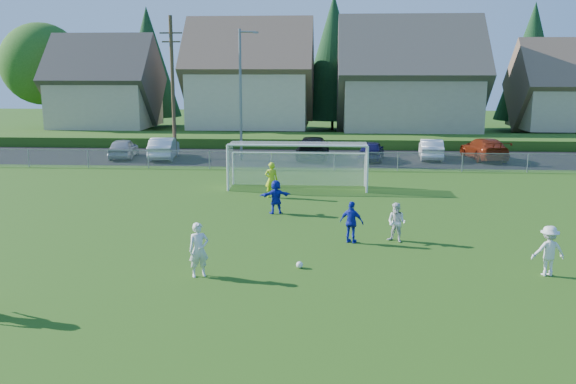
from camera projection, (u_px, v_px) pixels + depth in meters
name	position (u px, v px, depth m)	size (l,w,h in m)	color
ground	(269.00, 296.00, 17.33)	(160.00, 160.00, 0.00)	#193D0C
asphalt_lot	(306.00, 158.00, 44.22)	(60.00, 60.00, 0.00)	black
grass_embankment	(309.00, 140.00, 51.47)	(70.00, 6.00, 0.80)	#1E420F
soccer_ball	(300.00, 265.00, 19.72)	(0.22, 0.22, 0.22)	white
player_white_a	(199.00, 250.00, 18.80)	(0.62, 0.41, 1.71)	silver
player_white_b	(397.00, 223.00, 22.60)	(0.72, 0.56, 1.48)	silver
player_white_c	(549.00, 251.00, 18.90)	(1.03, 0.59, 1.59)	silver
player_blue_a	(352.00, 222.00, 22.47)	(0.91, 0.38, 1.56)	#1220AE
player_blue_b	(276.00, 197.00, 27.06)	(1.41, 0.45, 1.52)	#1220AE
goalkeeper	(271.00, 180.00, 30.43)	(0.65, 0.43, 1.78)	#B2D218
car_a	(123.00, 148.00, 43.91)	(1.67, 4.16, 1.42)	#979A9E
car_b	(164.00, 148.00, 43.54)	(1.64, 4.69, 1.55)	silver
car_d	(313.00, 148.00, 43.63)	(2.24, 5.50, 1.60)	black
car_e	(371.00, 151.00, 42.80)	(1.65, 4.10, 1.40)	#131240
car_f	(431.00, 149.00, 43.44)	(1.53, 4.38, 1.44)	silver
car_g	(484.00, 149.00, 43.12)	(2.16, 5.32, 1.54)	maroon
soccer_goal	(298.00, 158.00, 32.70)	(7.42, 1.90, 2.50)	white
chainlink_fence	(303.00, 160.00, 38.72)	(52.06, 0.06, 1.20)	gray
streetlight	(241.00, 91.00, 42.08)	(1.38, 0.18, 9.00)	slate
utility_pole	(173.00, 86.00, 43.33)	(1.60, 0.26, 10.00)	#473321
houses_row	(333.00, 58.00, 57.26)	(53.90, 11.45, 13.27)	tan
tree_row	(324.00, 63.00, 63.54)	(65.98, 12.36, 13.80)	#382616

